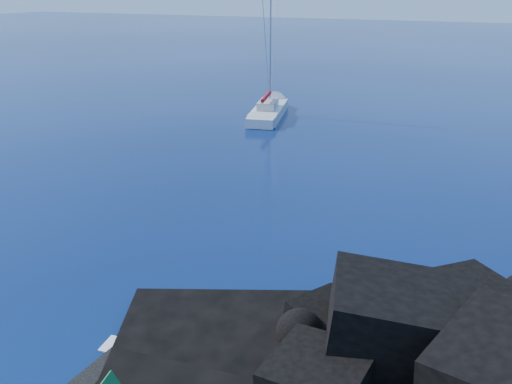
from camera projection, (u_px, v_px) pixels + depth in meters
surf_foam at (257, 342)px, 18.80m from camera, size 10.00×8.00×0.06m
sailboat at (269, 116)px, 51.37m from camera, size 5.53×13.72×14.08m
towel at (160, 372)px, 16.81m from camera, size 2.16×1.36×0.05m
sunbather at (159, 369)px, 16.76m from camera, size 1.69×0.76×0.22m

